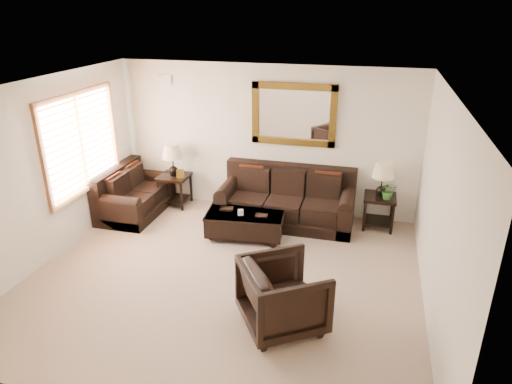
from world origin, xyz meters
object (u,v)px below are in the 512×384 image
(armchair, at_px, (283,292))
(coffee_table, at_px, (245,222))
(sofa, at_px, (287,203))
(end_table_right, at_px, (381,186))
(end_table_left, at_px, (173,166))
(loveseat, at_px, (133,197))

(armchair, bearing_deg, coffee_table, -5.93)
(sofa, relative_size, end_table_right, 1.99)
(end_table_left, height_order, coffee_table, end_table_left)
(loveseat, distance_m, end_table_left, 0.94)
(end_table_left, height_order, armchair, end_table_left)
(end_table_left, relative_size, armchair, 1.30)
(end_table_left, height_order, end_table_right, end_table_left)
(loveseat, bearing_deg, end_table_left, -48.23)
(end_table_right, bearing_deg, armchair, -109.71)
(armchair, bearing_deg, loveseat, 20.58)
(armchair, bearing_deg, sofa, -22.77)
(sofa, distance_m, armchair, 2.91)
(sofa, distance_m, coffee_table, 0.96)
(end_table_right, bearing_deg, end_table_left, -179.88)
(end_table_left, distance_m, armchair, 4.09)
(end_table_right, bearing_deg, loveseat, -172.94)
(end_table_left, bearing_deg, coffee_table, -28.86)
(loveseat, relative_size, coffee_table, 1.14)
(end_table_left, xyz_separation_m, coffee_table, (1.68, -0.93, -0.52))
(loveseat, xyz_separation_m, coffee_table, (2.29, -0.39, -0.05))
(end_table_left, relative_size, end_table_right, 1.03)
(end_table_right, height_order, armchair, end_table_right)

